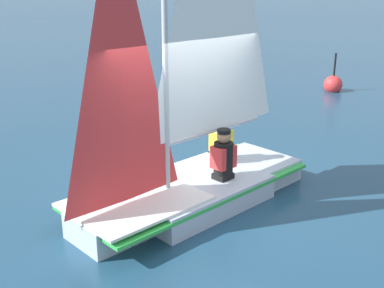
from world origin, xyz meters
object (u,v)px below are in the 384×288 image
Objects in this scene: sailor_crew at (221,146)px; sailboat_main at (193,147)px; buoy_marker at (333,84)px; sailor_helm at (223,162)px.

sailboat_main is at bearing 17.09° from sailor_crew.
buoy_marker is at bearing -162.65° from sailor_crew.
sailor_helm is at bearing 147.12° from sailboat_main.
sailor_crew is at bearing -162.91° from sailboat_main.
sailboat_main is 1.04m from sailor_crew.
sailboat_main is 5.26× the size of sailor_helm.
sailor_helm and sailor_crew have the same top height.
sailboat_main is 9.12m from buoy_marker.
sailor_crew is at bearing -43.85° from buoy_marker.
sailboat_main is 4.81× the size of buoy_marker.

